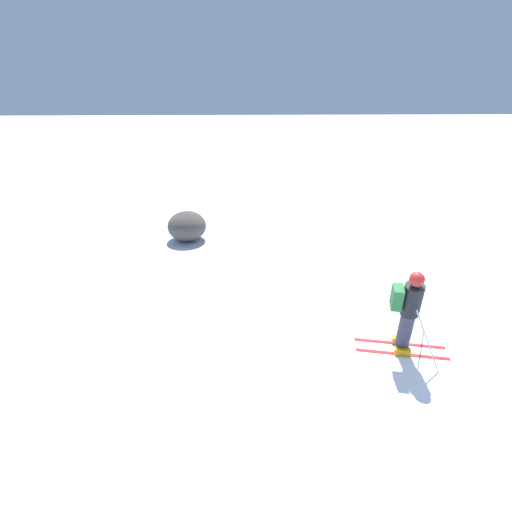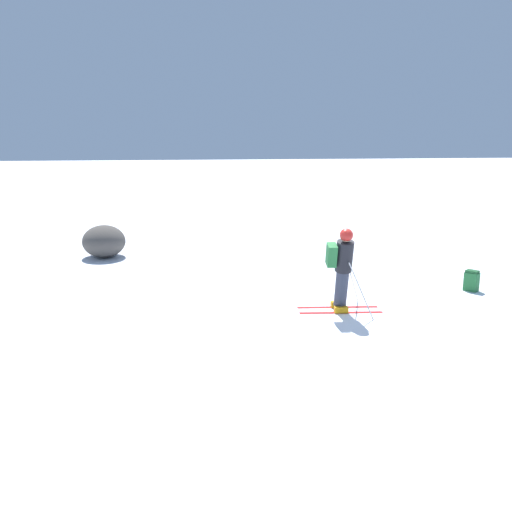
% 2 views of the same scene
% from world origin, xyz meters
% --- Properties ---
extents(ground_plane, '(300.00, 300.00, 0.00)m').
position_xyz_m(ground_plane, '(0.00, 0.00, 0.00)').
color(ground_plane, white).
extents(skier, '(1.25, 1.78, 1.83)m').
position_xyz_m(skier, '(-0.40, 0.09, 1.01)').
color(skier, red).
rests_on(skier, ground).
extents(exposed_boulder_1, '(1.54, 1.31, 1.00)m').
position_xyz_m(exposed_boulder_1, '(6.81, 4.56, 0.50)').
color(exposed_boulder_1, '#4C4742').
rests_on(exposed_boulder_1, ground).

